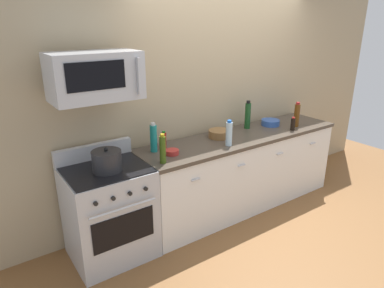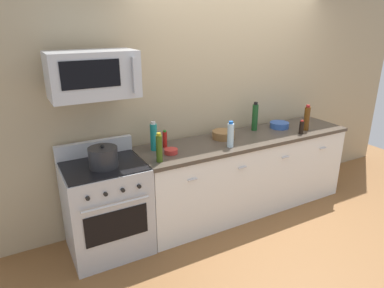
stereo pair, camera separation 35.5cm
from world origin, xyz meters
The scene contains 16 objects.
ground_plane centered at (0.00, 0.00, 0.00)m, with size 6.85×6.85×0.00m, color brown.
back_wall centered at (0.00, 0.41, 1.35)m, with size 5.71×0.10×2.70m, color tan.
counter_unit centered at (0.00, 0.00, 0.46)m, with size 2.62×0.66×0.92m.
range_oven centered at (-1.69, 0.00, 0.47)m, with size 0.76×0.69×1.07m.
microwave centered at (-1.69, 0.05, 1.75)m, with size 0.74×0.44×0.40m.
bottle_wine_amber centered at (0.78, -0.13, 1.07)m, with size 0.07×0.07×0.31m.
bottle_soy_sauce_dark centered at (0.63, -0.21, 1.00)m, with size 0.05×0.05×0.17m.
bottle_wine_green centered at (0.23, 0.17, 1.09)m, with size 0.07×0.07×0.35m.
bottle_olive_oil centered at (-1.19, -0.18, 1.06)m, with size 0.06×0.06×0.29m.
bottle_water_clear centered at (-0.37, -0.17, 1.05)m, with size 0.07×0.07×0.28m.
bottle_sparkling_teal centered at (-1.11, 0.13, 1.07)m, with size 0.07×0.07×0.31m.
bottle_hot_sauce_red centered at (-0.98, 0.15, 1.01)m, with size 0.05×0.05×0.19m.
bowl_red_small centered at (-1.00, -0.04, 0.95)m, with size 0.14×0.14×0.05m.
bowl_wooden_salad centered at (-0.27, 0.10, 0.97)m, with size 0.25×0.25×0.09m.
bowl_blue_mixing centered at (0.57, 0.10, 0.96)m, with size 0.23×0.23×0.07m.
stockpot centered at (-1.69, -0.05, 1.02)m, with size 0.26×0.26×0.22m.
Camera 1 is at (-2.68, -2.79, 2.19)m, focal length 32.17 mm.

